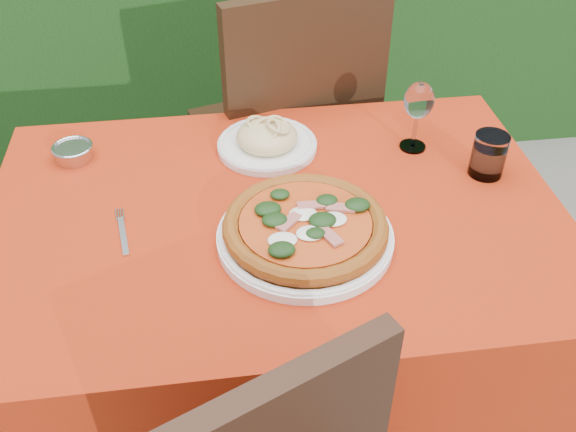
{
  "coord_description": "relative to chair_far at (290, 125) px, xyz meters",
  "views": [
    {
      "loc": [
        -0.12,
        -1.09,
        1.63
      ],
      "look_at": [
        0.02,
        -0.05,
        0.77
      ],
      "focal_mm": 40.0,
      "sensor_mm": 36.0,
      "label": 1
    }
  ],
  "objects": [
    {
      "name": "ground",
      "position": [
        -0.11,
        -0.59,
        -0.6
      ],
      "size": [
        60.0,
        60.0,
        0.0
      ],
      "primitive_type": "plane",
      "color": "slate",
      "rests_on": "ground"
    },
    {
      "name": "dining_table",
      "position": [
        -0.11,
        -0.59,
        -0.0
      ],
      "size": [
        1.26,
        0.86,
        0.75
      ],
      "color": "#4C3218",
      "rests_on": "ground"
    },
    {
      "name": "chair_far",
      "position": [
        0.0,
        0.0,
        0.0
      ],
      "size": [
        0.58,
        0.58,
        1.05
      ],
      "rotation": [
        0.0,
        0.0,
        3.41
      ],
      "color": "black",
      "rests_on": "ground"
    },
    {
      "name": "pizza_plate",
      "position": [
        -0.07,
        -0.7,
        0.18
      ],
      "size": [
        0.44,
        0.44,
        0.07
      ],
      "rotation": [
        0.0,
        0.0,
        -0.43
      ],
      "color": "white",
      "rests_on": "dining_table"
    },
    {
      "name": "pasta_plate",
      "position": [
        -0.11,
        -0.35,
        0.17
      ],
      "size": [
        0.25,
        0.25,
        0.07
      ],
      "rotation": [
        0.0,
        0.0,
        -0.19
      ],
      "color": "white",
      "rests_on": "dining_table"
    },
    {
      "name": "water_glass",
      "position": [
        0.39,
        -0.52,
        0.19
      ],
      "size": [
        0.08,
        0.08,
        0.1
      ],
      "color": "silver",
      "rests_on": "dining_table"
    },
    {
      "name": "wine_glass",
      "position": [
        0.25,
        -0.39,
        0.27
      ],
      "size": [
        0.07,
        0.07,
        0.18
      ],
      "color": "white",
      "rests_on": "dining_table"
    },
    {
      "name": "fork",
      "position": [
        -0.44,
        -0.64,
        0.15
      ],
      "size": [
        0.05,
        0.17,
        0.0
      ],
      "primitive_type": "cube",
      "rotation": [
        0.0,
        0.0,
        0.16
      ],
      "color": "silver",
      "rests_on": "dining_table"
    },
    {
      "name": "steel_ramekin",
      "position": [
        -0.57,
        -0.33,
        0.16
      ],
      "size": [
        0.09,
        0.09,
        0.03
      ],
      "primitive_type": "cylinder",
      "color": "#B9B9C0",
      "rests_on": "dining_table"
    }
  ]
}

